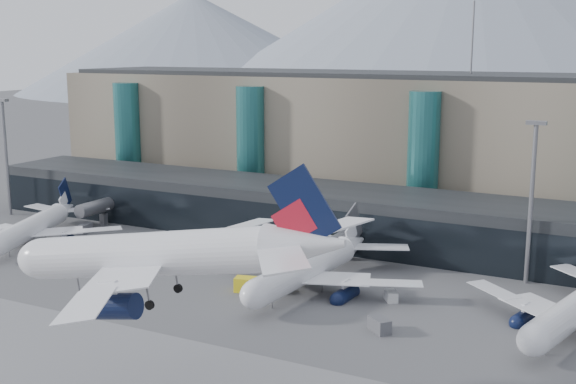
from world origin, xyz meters
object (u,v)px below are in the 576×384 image
object	(u,v)px
lightmast_mid	(532,193)
hero_jet	(179,243)
lightmast_left	(6,150)
veh_f	(85,228)
veh_g	(391,296)
veh_a	(132,252)
jet_parked_mid	(316,256)
veh_h	(248,285)
veh_b	(271,264)
veh_c	(379,325)
jet_parked_left	(39,218)

from	to	relation	value
lightmast_mid	hero_jet	world-z (taller)	hero_jet
lightmast_left	hero_jet	distance (m)	103.46
veh_f	veh_g	world-z (taller)	veh_f
veh_a	veh_f	size ratio (longest dim) A/B	0.94
jet_parked_mid	veh_g	distance (m)	13.62
veh_g	veh_h	bearing A→B (deg)	-108.54
veh_a	veh_b	bearing A→B (deg)	-4.31
jet_parked_mid	veh_b	xyz separation A→B (m)	(-10.33, 4.09, -3.77)
lightmast_left	veh_g	bearing A→B (deg)	-8.84
veh_a	veh_c	world-z (taller)	veh_c
jet_parked_left	lightmast_left	bearing A→B (deg)	40.20
jet_parked_left	veh_a	distance (m)	23.74
jet_parked_left	veh_f	size ratio (longest dim) A/B	10.47
veh_c	veh_f	size ratio (longest dim) A/B	1.01
jet_parked_mid	veh_b	size ratio (longest dim) A/B	14.06
jet_parked_mid	veh_f	bearing A→B (deg)	86.49
jet_parked_mid	veh_c	bearing A→B (deg)	-126.76
veh_g	veh_f	bearing A→B (deg)	-132.94
lightmast_mid	veh_g	distance (m)	27.56
lightmast_mid	veh_c	world-z (taller)	lightmast_mid
veh_a	veh_c	distance (m)	52.30
jet_parked_mid	hero_jet	bearing A→B (deg)	-167.74
lightmast_left	jet_parked_mid	xyz separation A→B (m)	(80.82, -12.66, -9.89)
veh_c	veh_g	bearing A→B (deg)	141.03
veh_b	jet_parked_mid	bearing A→B (deg)	-99.90
hero_jet	veh_h	distance (m)	41.98
lightmast_left	lightmast_mid	size ratio (longest dim) A/B	1.00
veh_b	veh_f	bearing A→B (deg)	96.78
hero_jet	veh_h	size ratio (longest dim) A/B	9.52
lightmast_left	veh_a	world-z (taller)	lightmast_left
veh_a	jet_parked_left	bearing A→B (deg)	160.74
jet_parked_left	veh_f	xyz separation A→B (m)	(4.13, 7.92, -3.30)
veh_c	veh_h	distance (m)	23.91
veh_f	hero_jet	bearing A→B (deg)	-144.78
veh_a	veh_c	size ratio (longest dim) A/B	0.93
jet_parked_left	veh_c	world-z (taller)	jet_parked_left
veh_a	veh_g	xyz separation A→B (m)	(48.29, -0.70, -0.12)
veh_f	veh_g	distance (m)	68.34
lightmast_mid	veh_g	size ratio (longest dim) A/B	9.86
lightmast_mid	lightmast_left	bearing A→B (deg)	-178.44
jet_parked_mid	veh_h	bearing A→B (deg)	140.31
lightmast_mid	veh_g	world-z (taller)	lightmast_mid
lightmast_left	jet_parked_left	world-z (taller)	lightmast_left
lightmast_mid	hero_jet	distance (m)	63.99
jet_parked_left	veh_h	bearing A→B (deg)	-118.65
veh_h	jet_parked_mid	bearing A→B (deg)	32.05
veh_c	jet_parked_left	bearing A→B (deg)	-151.43
lightmast_left	lightmast_mid	world-z (taller)	same
jet_parked_left	veh_g	xyz separation A→B (m)	(71.77, -1.91, -3.47)
hero_jet	veh_a	size ratio (longest dim) A/B	12.18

